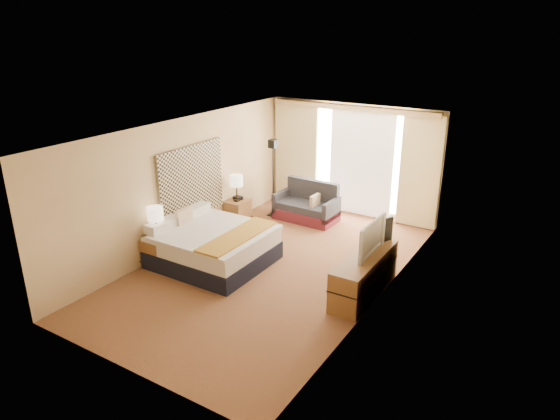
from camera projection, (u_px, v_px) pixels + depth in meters
The scene contains 21 objects.
floor at pixel (272, 267), 9.36m from camera, with size 4.20×7.00×0.02m, color #552518.
ceiling at pixel (272, 130), 8.45m from camera, with size 4.20×7.00×0.02m, color silver.
wall_back at pixel (352, 159), 11.69m from camera, with size 4.20×0.02×2.60m, color #DBBF85.
wall_front at pixel (118, 283), 6.11m from camera, with size 4.20×0.02×2.60m, color #DBBF85.
wall_left at pixel (183, 183), 9.94m from camera, with size 0.02×7.00×2.60m, color #DBBF85.
wall_right at pixel (384, 225), 7.87m from camera, with size 0.02×7.00×2.60m, color #DBBF85.
headboard at pixel (192, 182), 10.08m from camera, with size 0.06×1.85×1.50m, color black.
nightstand_left at pixel (158, 252), 9.34m from camera, with size 0.45×0.52×0.55m, color brown.
nightstand_right at pixel (237, 212), 11.34m from camera, with size 0.45×0.52×0.55m, color brown.
media_dresser at pixel (364, 275), 8.33m from camera, with size 0.50×1.80×0.70m, color brown.
window at pixel (362, 160), 11.53m from camera, with size 2.30×0.02×2.30m, color white.
curtains at pixel (350, 156), 11.56m from camera, with size 4.12×0.19×2.56m.
bed at pixel (213, 246), 9.41m from camera, with size 1.99×1.82×0.97m.
loveseat at pixel (307, 207), 11.55m from camera, with size 1.44×0.79×0.89m.
floor_lamp at pixel (273, 163), 11.45m from camera, with size 0.23×0.23×1.83m.
desk_chair at pixel (375, 249), 8.90m from camera, with size 0.57×0.57×1.14m.
lamp_left at pixel (155, 214), 9.08m from camera, with size 0.29×0.29×0.62m.
lamp_right at pixel (236, 181), 11.02m from camera, with size 0.29×0.29×0.61m.
tissue_box at pixel (159, 238), 9.11m from camera, with size 0.12×0.12×0.11m, color #9BCCF0.
telephone at pixel (238, 198), 11.28m from camera, with size 0.19×0.15×0.07m, color black.
television at pixel (367, 236), 8.22m from camera, with size 1.01×0.13×0.58m, color black.
Camera 1 is at (4.53, -7.06, 4.28)m, focal length 32.00 mm.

